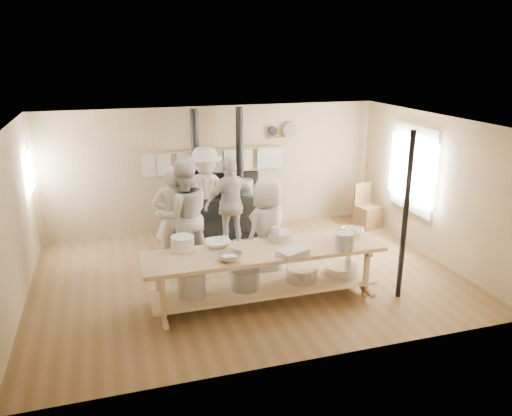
{
  "coord_description": "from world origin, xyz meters",
  "views": [
    {
      "loc": [
        -2.1,
        -7.41,
        3.68
      ],
      "look_at": [
        0.2,
        0.2,
        1.14
      ],
      "focal_mm": 35.0,
      "sensor_mm": 36.0,
      "label": 1
    }
  ],
  "objects_px": {
    "cook_left": "(184,217)",
    "chair": "(367,214)",
    "roasting_pan": "(293,253)",
    "stove": "(219,211)",
    "prep_table": "(264,270)",
    "cook_by_window": "(206,194)",
    "cook_right": "(231,204)",
    "cook_far_left": "(173,218)",
    "cook_center": "(268,230)"
  },
  "relations": [
    {
      "from": "cook_left",
      "to": "chair",
      "type": "relative_size",
      "value": 2.05
    },
    {
      "from": "cook_left",
      "to": "roasting_pan",
      "type": "height_order",
      "value": "cook_left"
    },
    {
      "from": "cook_left",
      "to": "chair",
      "type": "height_order",
      "value": "cook_left"
    },
    {
      "from": "stove",
      "to": "prep_table",
      "type": "xyz_separation_m",
      "value": [
        -0.0,
        -3.02,
        -0.0
      ]
    },
    {
      "from": "stove",
      "to": "cook_by_window",
      "type": "relative_size",
      "value": 1.37
    },
    {
      "from": "cook_left",
      "to": "cook_by_window",
      "type": "bearing_deg",
      "value": -118.41
    },
    {
      "from": "cook_right",
      "to": "cook_by_window",
      "type": "height_order",
      "value": "cook_by_window"
    },
    {
      "from": "cook_far_left",
      "to": "cook_right",
      "type": "xyz_separation_m",
      "value": [
        1.17,
        0.55,
        -0.02
      ]
    },
    {
      "from": "cook_left",
      "to": "cook_right",
      "type": "height_order",
      "value": "cook_left"
    },
    {
      "from": "prep_table",
      "to": "chair",
      "type": "relative_size",
      "value": 3.76
    },
    {
      "from": "cook_right",
      "to": "roasting_pan",
      "type": "distance_m",
      "value": 2.54
    },
    {
      "from": "prep_table",
      "to": "cook_far_left",
      "type": "xyz_separation_m",
      "value": [
        -1.11,
        1.64,
        0.4
      ]
    },
    {
      "from": "cook_by_window",
      "to": "roasting_pan",
      "type": "xyz_separation_m",
      "value": [
        0.63,
        -3.18,
        -0.05
      ]
    },
    {
      "from": "cook_right",
      "to": "cook_center",
      "type": "bearing_deg",
      "value": 91.93
    },
    {
      "from": "stove",
      "to": "cook_center",
      "type": "xyz_separation_m",
      "value": [
        0.29,
        -2.3,
        0.36
      ]
    },
    {
      "from": "chair",
      "to": "roasting_pan",
      "type": "bearing_deg",
      "value": -147.41
    },
    {
      "from": "stove",
      "to": "prep_table",
      "type": "height_order",
      "value": "stove"
    },
    {
      "from": "cook_far_left",
      "to": "cook_right",
      "type": "distance_m",
      "value": 1.29
    },
    {
      "from": "cook_far_left",
      "to": "cook_left",
      "type": "bearing_deg",
      "value": 140.27
    },
    {
      "from": "stove",
      "to": "cook_far_left",
      "type": "relative_size",
      "value": 1.42
    },
    {
      "from": "roasting_pan",
      "to": "cook_far_left",
      "type": "bearing_deg",
      "value": 126.1
    },
    {
      "from": "cook_by_window",
      "to": "chair",
      "type": "xyz_separation_m",
      "value": [
        3.46,
        -0.3,
        -0.67
      ]
    },
    {
      "from": "cook_far_left",
      "to": "cook_center",
      "type": "bearing_deg",
      "value": 151.02
    },
    {
      "from": "cook_far_left",
      "to": "roasting_pan",
      "type": "bearing_deg",
      "value": 130.49
    },
    {
      "from": "prep_table",
      "to": "cook_center",
      "type": "distance_m",
      "value": 0.85
    },
    {
      "from": "prep_table",
      "to": "cook_right",
      "type": "distance_m",
      "value": 2.23
    },
    {
      "from": "cook_left",
      "to": "chair",
      "type": "bearing_deg",
      "value": -168.61
    },
    {
      "from": "cook_center",
      "to": "cook_by_window",
      "type": "relative_size",
      "value": 0.92
    },
    {
      "from": "chair",
      "to": "roasting_pan",
      "type": "height_order",
      "value": "chair"
    },
    {
      "from": "cook_center",
      "to": "cook_right",
      "type": "relative_size",
      "value": 0.97
    },
    {
      "from": "cook_center",
      "to": "chair",
      "type": "relative_size",
      "value": 1.83
    },
    {
      "from": "cook_far_left",
      "to": "roasting_pan",
      "type": "height_order",
      "value": "cook_far_left"
    },
    {
      "from": "cook_right",
      "to": "roasting_pan",
      "type": "bearing_deg",
      "value": 88.92
    },
    {
      "from": "roasting_pan",
      "to": "cook_by_window",
      "type": "bearing_deg",
      "value": 101.2
    },
    {
      "from": "cook_right",
      "to": "roasting_pan",
      "type": "height_order",
      "value": "cook_right"
    },
    {
      "from": "prep_table",
      "to": "cook_right",
      "type": "bearing_deg",
      "value": 88.47
    },
    {
      "from": "stove",
      "to": "cook_center",
      "type": "distance_m",
      "value": 2.35
    },
    {
      "from": "cook_right",
      "to": "cook_far_left",
      "type": "bearing_deg",
      "value": 18.26
    },
    {
      "from": "cook_far_left",
      "to": "stove",
      "type": "bearing_deg",
      "value": -124.46
    },
    {
      "from": "prep_table",
      "to": "cook_by_window",
      "type": "bearing_deg",
      "value": 96.05
    },
    {
      "from": "cook_center",
      "to": "roasting_pan",
      "type": "height_order",
      "value": "cook_center"
    },
    {
      "from": "roasting_pan",
      "to": "cook_center",
      "type": "bearing_deg",
      "value": 91.76
    },
    {
      "from": "cook_far_left",
      "to": "cook_right",
      "type": "relative_size",
      "value": 1.02
    },
    {
      "from": "cook_far_left",
      "to": "cook_left",
      "type": "xyz_separation_m",
      "value": [
        0.16,
        -0.16,
        0.06
      ]
    },
    {
      "from": "prep_table",
      "to": "cook_left",
      "type": "distance_m",
      "value": 1.82
    },
    {
      "from": "cook_far_left",
      "to": "cook_by_window",
      "type": "bearing_deg",
      "value": -119.25
    },
    {
      "from": "prep_table",
      "to": "cook_center",
      "type": "xyz_separation_m",
      "value": [
        0.3,
        0.71,
        0.36
      ]
    },
    {
      "from": "stove",
      "to": "roasting_pan",
      "type": "distance_m",
      "value": 3.38
    },
    {
      "from": "cook_far_left",
      "to": "roasting_pan",
      "type": "distance_m",
      "value": 2.44
    },
    {
      "from": "cook_left",
      "to": "cook_by_window",
      "type": "height_order",
      "value": "cook_left"
    }
  ]
}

